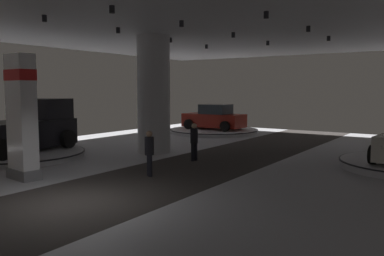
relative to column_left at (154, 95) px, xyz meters
name	(u,v)px	position (x,y,z in m)	size (l,w,h in m)	color
ground	(70,205)	(3.67, -7.95, -2.77)	(24.00, 44.00, 0.06)	#B2B2B7
column_left	(154,95)	(0.00, 0.00, 0.00)	(1.55, 1.55, 5.50)	silver
brand_sign_pylon	(22,115)	(-0.02, -6.86, -0.60)	(1.33, 0.79, 4.16)	slate
display_platform_mid_left	(18,154)	(-3.97, -4.55, -2.60)	(5.68, 5.68, 0.27)	#B7B7BC
pickup_truck_mid_left	(23,130)	(-4.02, -4.23, -1.55)	(3.35, 5.57, 2.30)	black
display_platform_deep_left	(214,131)	(-1.99, 8.88, -2.60)	(6.05, 6.05, 0.27)	silver
display_car_deep_left	(214,118)	(-1.96, 8.88, -1.71)	(4.25, 2.22, 1.71)	maroon
visitor_walking_near	(194,140)	(2.87, -0.85, -1.84)	(0.32, 0.32, 1.59)	black
visitor_walking_far	(149,150)	(3.24, -4.20, -1.84)	(0.32, 0.32, 1.59)	black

